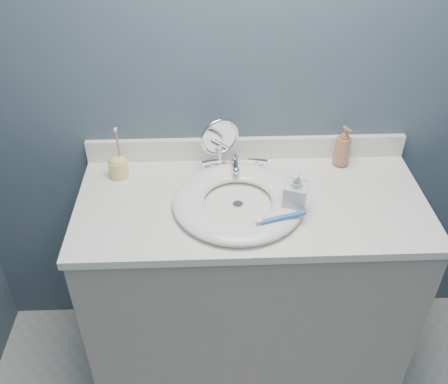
{
  "coord_description": "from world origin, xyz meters",
  "views": [
    {
      "loc": [
        -0.15,
        -0.38,
        1.95
      ],
      "look_at": [
        -0.1,
        0.94,
        0.94
      ],
      "focal_mm": 40.0,
      "sensor_mm": 36.0,
      "label": 1
    }
  ],
  "objects_px": {
    "makeup_mirror": "(220,143)",
    "soap_bottle_clear": "(296,192)",
    "toothbrush_holder": "(118,166)",
    "soap_bottle_amber": "(343,146)"
  },
  "relations": [
    {
      "from": "soap_bottle_amber",
      "to": "toothbrush_holder",
      "type": "bearing_deg",
      "value": 155.74
    },
    {
      "from": "makeup_mirror",
      "to": "soap_bottle_clear",
      "type": "bearing_deg",
      "value": -67.02
    },
    {
      "from": "soap_bottle_clear",
      "to": "toothbrush_holder",
      "type": "height_order",
      "value": "toothbrush_holder"
    },
    {
      "from": "soap_bottle_amber",
      "to": "soap_bottle_clear",
      "type": "distance_m",
      "value": 0.35
    },
    {
      "from": "makeup_mirror",
      "to": "soap_bottle_clear",
      "type": "xyz_separation_m",
      "value": [
        0.24,
        -0.25,
        -0.04
      ]
    },
    {
      "from": "makeup_mirror",
      "to": "toothbrush_holder",
      "type": "bearing_deg",
      "value": 163.04
    },
    {
      "from": "makeup_mirror",
      "to": "soap_bottle_amber",
      "type": "distance_m",
      "value": 0.46
    },
    {
      "from": "soap_bottle_amber",
      "to": "toothbrush_holder",
      "type": "relative_size",
      "value": 0.8
    },
    {
      "from": "soap_bottle_amber",
      "to": "makeup_mirror",
      "type": "bearing_deg",
      "value": 155.27
    },
    {
      "from": "soap_bottle_amber",
      "to": "soap_bottle_clear",
      "type": "bearing_deg",
      "value": -156.04
    }
  ]
}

